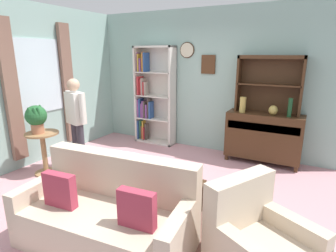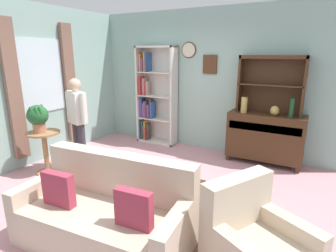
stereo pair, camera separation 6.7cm
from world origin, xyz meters
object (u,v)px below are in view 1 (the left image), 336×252
bottle_wine (290,108)px  potted_plant_large (36,117)px  coffee_table (169,186)px  sideboard_hutch (270,76)px  vase_tall (243,105)px  plant_stand (44,149)px  potted_plant_small (64,169)px  book_stack (168,175)px  armchair_floral (259,248)px  sideboard (263,136)px  vase_round (273,110)px  bookshelf (152,97)px  person_reading (76,118)px  couch_floral (108,216)px

bottle_wine → potted_plant_large: bottle_wine is taller
potted_plant_large → coffee_table: (2.36, 0.02, -0.63)m
sideboard_hutch → vase_tall: bearing=-154.1°
vase_tall → plant_stand: vase_tall is taller
sideboard_hutch → potted_plant_small: sideboard_hutch is taller
bottle_wine → book_stack: size_ratio=1.47×
armchair_floral → coffee_table: 1.31m
sideboard → potted_plant_small: (-2.67, -2.20, -0.35)m
vase_tall → coffee_table: (-0.35, -2.16, -0.70)m
vase_round → sideboard_hutch: bearing=126.5°
bookshelf → person_reading: bookshelf is taller
sideboard_hutch → potted_plant_large: sideboard_hutch is taller
book_stack → sideboard: bearing=69.4°
vase_round → coffee_table: size_ratio=0.21×
sideboard → coffee_table: 2.36m
bookshelf → potted_plant_large: (-0.69, -2.35, -0.05)m
couch_floral → book_stack: (0.22, 0.90, 0.13)m
potted_plant_large → person_reading: person_reading is taller
vase_tall → coffee_table: size_ratio=0.35×
sideboard → couch_floral: 3.22m
sideboard → armchair_floral: size_ratio=1.25×
plant_stand → armchair_floral: bearing=-9.1°
plant_stand → potted_plant_small: (0.41, 0.02, -0.28)m
potted_plant_large → person_reading: size_ratio=0.29×
sideboard → bottle_wine: size_ratio=4.08×
vase_tall → plant_stand: bearing=-141.6°
person_reading → book_stack: size_ratio=7.21×
vase_round → couch_floral: (-1.16, -2.98, -0.69)m
person_reading → coffee_table: size_ratio=1.95×
vase_tall → coffee_table: vase_tall is taller
bookshelf → person_reading: 1.92m
plant_stand → potted_plant_large: bearing=-110.7°
sideboard_hutch → coffee_table: (-0.74, -2.35, -1.21)m
potted_plant_large → sideboard: bearing=36.1°
potted_plant_large → sideboard_hutch: bearing=37.4°
sideboard → person_reading: bearing=-146.5°
bookshelf → sideboard: (2.41, -0.08, -0.52)m
potted_plant_large → coffee_table: 2.44m
book_stack → person_reading: bearing=169.7°
potted_plant_large → coffee_table: bearing=0.5°
armchair_floral → potted_plant_large: (-3.55, 0.52, 0.69)m
sideboard → book_stack: size_ratio=6.01×
bookshelf → potted_plant_large: 2.45m
armchair_floral → person_reading: (-3.17, 0.97, 0.62)m
bookshelf → armchair_floral: bearing=-45.0°
vase_round → potted_plant_small: 3.62m
sideboard → bookshelf: bearing=178.0°
armchair_floral → potted_plant_large: potted_plant_large is taller
couch_floral → coffee_table: bearing=70.1°
potted_plant_small → person_reading: 0.85m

